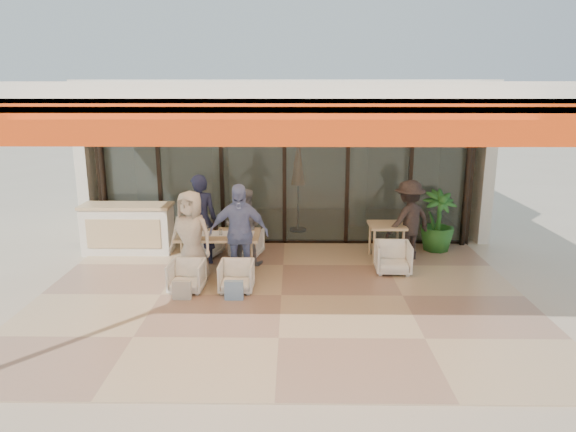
# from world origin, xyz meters

# --- Properties ---
(ground) EXTENTS (70.00, 70.00, 0.00)m
(ground) POSITION_xyz_m (0.00, 0.00, 0.00)
(ground) COLOR #C6B293
(ground) RESTS_ON ground
(terrace_floor) EXTENTS (8.00, 6.00, 0.01)m
(terrace_floor) POSITION_xyz_m (0.00, 0.00, 0.01)
(terrace_floor) COLOR tan
(terrace_floor) RESTS_ON ground
(terrace_structure) EXTENTS (8.00, 6.00, 3.40)m
(terrace_structure) POSITION_xyz_m (0.00, -0.26, 3.25)
(terrace_structure) COLOR silver
(terrace_structure) RESTS_ON ground
(glass_storefront) EXTENTS (8.08, 0.10, 3.20)m
(glass_storefront) POSITION_xyz_m (0.00, 3.00, 1.60)
(glass_storefront) COLOR #9EADA3
(glass_storefront) RESTS_ON ground
(interior_block) EXTENTS (9.05, 3.62, 3.52)m
(interior_block) POSITION_xyz_m (0.01, 5.31, 2.23)
(interior_block) COLOR silver
(interior_block) RESTS_ON ground
(host_counter) EXTENTS (1.85, 0.65, 1.04)m
(host_counter) POSITION_xyz_m (-3.23, 2.30, 0.53)
(host_counter) COLOR silver
(host_counter) RESTS_ON ground
(dining_table) EXTENTS (1.50, 0.90, 0.93)m
(dining_table) POSITION_xyz_m (-1.19, 1.17, 0.69)
(dining_table) COLOR tan
(dining_table) RESTS_ON ground
(chair_far_left) EXTENTS (0.73, 0.71, 0.60)m
(chair_far_left) POSITION_xyz_m (-1.60, 2.11, 0.30)
(chair_far_left) COLOR white
(chair_far_left) RESTS_ON ground
(chair_far_right) EXTENTS (0.71, 0.68, 0.62)m
(chair_far_right) POSITION_xyz_m (-0.76, 2.11, 0.31)
(chair_far_right) COLOR white
(chair_far_right) RESTS_ON ground
(chair_near_left) EXTENTS (0.59, 0.55, 0.58)m
(chair_near_left) POSITION_xyz_m (-1.60, 0.21, 0.29)
(chair_near_left) COLOR white
(chair_near_left) RESTS_ON ground
(chair_near_right) EXTENTS (0.57, 0.54, 0.58)m
(chair_near_right) POSITION_xyz_m (-0.76, 0.21, 0.29)
(chair_near_right) COLOR white
(chair_near_right) RESTS_ON ground
(diner_navy) EXTENTS (0.70, 0.50, 1.78)m
(diner_navy) POSITION_xyz_m (-1.60, 1.61, 0.89)
(diner_navy) COLOR #181B35
(diner_navy) RESTS_ON ground
(diner_grey) EXTENTS (0.79, 0.65, 1.51)m
(diner_grey) POSITION_xyz_m (-0.76, 1.61, 0.75)
(diner_grey) COLOR slate
(diner_grey) RESTS_ON ground
(diner_cream) EXTENTS (0.92, 0.73, 1.64)m
(diner_cream) POSITION_xyz_m (-1.60, 0.71, 0.82)
(diner_cream) COLOR beige
(diner_cream) RESTS_ON ground
(diner_periwinkle) EXTENTS (1.05, 0.46, 1.77)m
(diner_periwinkle) POSITION_xyz_m (-0.76, 0.71, 0.88)
(diner_periwinkle) COLOR #717FBC
(diner_periwinkle) RESTS_ON ground
(tote_bag_cream) EXTENTS (0.30, 0.10, 0.34)m
(tote_bag_cream) POSITION_xyz_m (-1.60, -0.19, 0.17)
(tote_bag_cream) COLOR silver
(tote_bag_cream) RESTS_ON ground
(tote_bag_blue) EXTENTS (0.30, 0.10, 0.34)m
(tote_bag_blue) POSITION_xyz_m (-0.76, -0.19, 0.17)
(tote_bag_blue) COLOR #99BFD8
(tote_bag_blue) RESTS_ON ground
(side_table) EXTENTS (0.70, 0.70, 0.74)m
(side_table) POSITION_xyz_m (2.04, 1.90, 0.64)
(side_table) COLOR tan
(side_table) RESTS_ON ground
(side_chair) EXTENTS (0.66, 0.62, 0.65)m
(side_chair) POSITION_xyz_m (2.04, 1.15, 0.33)
(side_chair) COLOR white
(side_chair) RESTS_ON ground
(standing_woman) EXTENTS (1.21, 1.05, 1.62)m
(standing_woman) POSITION_xyz_m (2.47, 1.91, 0.81)
(standing_woman) COLOR black
(standing_woman) RESTS_ON ground
(potted_palm) EXTENTS (0.90, 0.90, 1.29)m
(potted_palm) POSITION_xyz_m (3.21, 2.51, 0.65)
(potted_palm) COLOR #1E5919
(potted_palm) RESTS_ON ground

